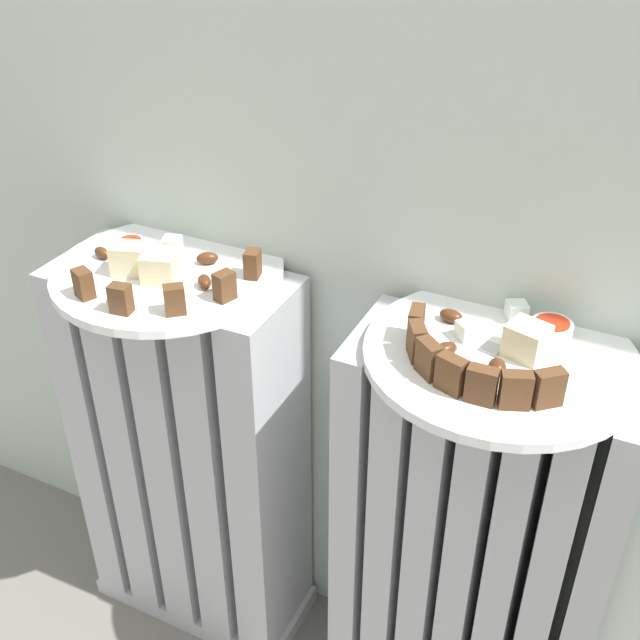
# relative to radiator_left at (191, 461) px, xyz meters

# --- Properties ---
(radiator_left) EXTENTS (0.35, 0.16, 0.65)m
(radiator_left) POSITION_rel_radiator_left_xyz_m (0.00, 0.00, 0.00)
(radiator_left) COLOR #B2B2B7
(radiator_left) RESTS_ON ground_plane
(radiator_right) EXTENTS (0.35, 0.16, 0.65)m
(radiator_right) POSITION_rel_radiator_left_xyz_m (0.44, 0.00, 0.00)
(radiator_right) COLOR #B2B2B7
(radiator_right) RESTS_ON ground_plane
(plate_left) EXTENTS (0.30, 0.30, 0.01)m
(plate_left) POSITION_rel_radiator_left_xyz_m (0.00, 0.00, 0.33)
(plate_left) COLOR white
(plate_left) RESTS_ON radiator_left
(plate_right) EXTENTS (0.30, 0.30, 0.01)m
(plate_right) POSITION_rel_radiator_left_xyz_m (0.44, 0.00, 0.33)
(plate_right) COLOR white
(plate_right) RESTS_ON radiator_right
(dark_cake_slice_left_0) EXTENTS (0.03, 0.03, 0.04)m
(dark_cake_slice_left_0) POSITION_rel_radiator_left_xyz_m (-0.05, -0.11, 0.36)
(dark_cake_slice_left_0) COLOR #56351E
(dark_cake_slice_left_0) RESTS_ON plate_left
(dark_cake_slice_left_1) EXTENTS (0.03, 0.02, 0.04)m
(dark_cake_slice_left_1) POSITION_rel_radiator_left_xyz_m (0.02, -0.11, 0.36)
(dark_cake_slice_left_1) COLOR #56351E
(dark_cake_slice_left_1) RESTS_ON plate_left
(dark_cake_slice_left_2) EXTENTS (0.03, 0.03, 0.04)m
(dark_cake_slice_left_2) POSITION_rel_radiator_left_xyz_m (0.07, -0.09, 0.36)
(dark_cake_slice_left_2) COLOR #56351E
(dark_cake_slice_left_2) RESTS_ON plate_left
(dark_cake_slice_left_3) EXTENTS (0.02, 0.03, 0.04)m
(dark_cake_slice_left_3) POSITION_rel_radiator_left_xyz_m (0.11, -0.04, 0.36)
(dark_cake_slice_left_3) COLOR #56351E
(dark_cake_slice_left_3) RESTS_ON plate_left
(dark_cake_slice_left_4) EXTENTS (0.02, 0.03, 0.04)m
(dark_cake_slice_left_4) POSITION_rel_radiator_left_xyz_m (0.11, 0.03, 0.36)
(dark_cake_slice_left_4) COLOR #56351E
(dark_cake_slice_left_4) RESTS_ON plate_left
(marble_cake_slice_left_0) EXTENTS (0.05, 0.05, 0.04)m
(marble_cake_slice_left_0) POSITION_rel_radiator_left_xyz_m (0.01, -0.03, 0.36)
(marble_cake_slice_left_0) COLOR beige
(marble_cake_slice_left_0) RESTS_ON plate_left
(marble_cake_slice_left_1) EXTENTS (0.05, 0.05, 0.04)m
(marble_cake_slice_left_1) POSITION_rel_radiator_left_xyz_m (-0.03, -0.03, 0.36)
(marble_cake_slice_left_1) COLOR beige
(marble_cake_slice_left_1) RESTS_ON plate_left
(turkish_delight_left_0) EXTENTS (0.03, 0.03, 0.02)m
(turkish_delight_left_0) POSITION_rel_radiator_left_xyz_m (-0.01, 0.01, 0.35)
(turkish_delight_left_0) COLOR white
(turkish_delight_left_0) RESTS_ON plate_left
(turkish_delight_left_1) EXTENTS (0.03, 0.03, 0.02)m
(turkish_delight_left_1) POSITION_rel_radiator_left_xyz_m (-0.02, 0.04, 0.35)
(turkish_delight_left_1) COLOR white
(turkish_delight_left_1) RESTS_ON plate_left
(medjool_date_left_0) EXTENTS (0.03, 0.03, 0.02)m
(medjool_date_left_0) POSITION_rel_radiator_left_xyz_m (0.07, -0.02, 0.35)
(medjool_date_left_0) COLOR #4C2814
(medjool_date_left_0) RESTS_ON plate_left
(medjool_date_left_1) EXTENTS (0.03, 0.02, 0.02)m
(medjool_date_left_1) POSITION_rel_radiator_left_xyz_m (-0.09, -0.02, 0.35)
(medjool_date_left_1) COLOR #4C2814
(medjool_date_left_1) RESTS_ON plate_left
(medjool_date_left_2) EXTENTS (0.03, 0.03, 0.02)m
(medjool_date_left_2) POSITION_rel_radiator_left_xyz_m (0.04, 0.03, 0.35)
(medjool_date_left_2) COLOR #4C2814
(medjool_date_left_2) RESTS_ON plate_left
(medjool_date_left_3) EXTENTS (0.03, 0.03, 0.01)m
(medjool_date_left_3) POSITION_rel_radiator_left_xyz_m (-0.00, -0.10, 0.35)
(medjool_date_left_3) COLOR #4C2814
(medjool_date_left_3) RESTS_ON plate_left
(jam_bowl_left) EXTENTS (0.04, 0.04, 0.02)m
(jam_bowl_left) POSITION_rel_radiator_left_xyz_m (-0.06, 0.01, 0.35)
(jam_bowl_left) COLOR white
(jam_bowl_left) RESTS_ON plate_left
(dark_cake_slice_right_0) EXTENTS (0.02, 0.03, 0.04)m
(dark_cake_slice_right_0) POSITION_rel_radiator_left_xyz_m (0.35, -0.02, 0.36)
(dark_cake_slice_right_0) COLOR #56351E
(dark_cake_slice_right_0) RESTS_ON plate_right
(dark_cake_slice_right_1) EXTENTS (0.03, 0.03, 0.04)m
(dark_cake_slice_right_1) POSITION_rel_radiator_left_xyz_m (0.36, -0.05, 0.36)
(dark_cake_slice_right_1) COLOR #56351E
(dark_cake_slice_right_1) RESTS_ON plate_right
(dark_cake_slice_right_2) EXTENTS (0.03, 0.03, 0.04)m
(dark_cake_slice_right_2) POSITION_rel_radiator_left_xyz_m (0.38, -0.07, 0.36)
(dark_cake_slice_right_2) COLOR #56351E
(dark_cake_slice_right_2) RESTS_ON plate_right
(dark_cake_slice_right_3) EXTENTS (0.03, 0.02, 0.04)m
(dark_cake_slice_right_3) POSITION_rel_radiator_left_xyz_m (0.41, -0.09, 0.36)
(dark_cake_slice_right_3) COLOR #56351E
(dark_cake_slice_right_3) RESTS_ON plate_right
(dark_cake_slice_right_4) EXTENTS (0.03, 0.02, 0.04)m
(dark_cake_slice_right_4) POSITION_rel_radiator_left_xyz_m (0.45, -0.10, 0.36)
(dark_cake_slice_right_4) COLOR #56351E
(dark_cake_slice_right_4) RESTS_ON plate_right
(dark_cake_slice_right_5) EXTENTS (0.03, 0.03, 0.04)m
(dark_cake_slice_right_5) POSITION_rel_radiator_left_xyz_m (0.48, -0.09, 0.36)
(dark_cake_slice_right_5) COLOR #56351E
(dark_cake_slice_right_5) RESTS_ON plate_right
(dark_cake_slice_right_6) EXTENTS (0.03, 0.03, 0.04)m
(dark_cake_slice_right_6) POSITION_rel_radiator_left_xyz_m (0.51, -0.07, 0.36)
(dark_cake_slice_right_6) COLOR #56351E
(dark_cake_slice_right_6) RESTS_ON plate_right
(marble_cake_slice_right_0) EXTENTS (0.05, 0.05, 0.04)m
(marble_cake_slice_right_0) POSITION_rel_radiator_left_xyz_m (0.47, 0.01, 0.36)
(marble_cake_slice_right_0) COLOR beige
(marble_cake_slice_right_0) RESTS_ON plate_right
(turkish_delight_right_0) EXTENTS (0.03, 0.03, 0.02)m
(turkish_delight_right_0) POSITION_rel_radiator_left_xyz_m (0.40, 0.01, 0.35)
(turkish_delight_right_0) COLOR white
(turkish_delight_right_0) RESTS_ON plate_right
(turkish_delight_right_1) EXTENTS (0.03, 0.03, 0.02)m
(turkish_delight_right_1) POSITION_rel_radiator_left_xyz_m (0.44, 0.07, 0.35)
(turkish_delight_right_1) COLOR white
(turkish_delight_right_1) RESTS_ON plate_right
(medjool_date_right_0) EXTENTS (0.03, 0.03, 0.02)m
(medjool_date_right_0) POSITION_rel_radiator_left_xyz_m (0.39, -0.03, 0.35)
(medjool_date_right_0) COLOR #4C2814
(medjool_date_right_0) RESTS_ON plate_right
(medjool_date_right_1) EXTENTS (0.03, 0.03, 0.02)m
(medjool_date_right_1) POSITION_rel_radiator_left_xyz_m (0.45, -0.04, 0.35)
(medjool_date_right_1) COLOR #4C2814
(medjool_date_right_1) RESTS_ON plate_right
(medjool_date_right_2) EXTENTS (0.03, 0.02, 0.02)m
(medjool_date_right_2) POSITION_rel_radiator_left_xyz_m (0.37, 0.04, 0.35)
(medjool_date_right_2) COLOR #4C2814
(medjool_date_right_2) RESTS_ON plate_right
(jam_bowl_right) EXTENTS (0.05, 0.05, 0.02)m
(jam_bowl_right) POSITION_rel_radiator_left_xyz_m (0.49, 0.05, 0.35)
(jam_bowl_right) COLOR white
(jam_bowl_right) RESTS_ON plate_right
(fork) EXTENTS (0.03, 0.09, 0.00)m
(fork) POSITION_rel_radiator_left_xyz_m (0.43, -0.03, 0.34)
(fork) COLOR #B7B7BC
(fork) RESTS_ON plate_right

